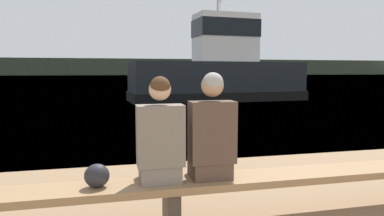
{
  "coord_description": "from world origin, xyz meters",
  "views": [
    {
      "loc": [
        -0.97,
        0.03,
        1.47
      ],
      "look_at": [
        0.45,
        6.08,
        0.8
      ],
      "focal_mm": 32.0,
      "sensor_mm": 36.0,
      "label": 1
    }
  ],
  "objects_px": {
    "tugboat_red": "(219,73)",
    "shopping_bag": "(97,176)",
    "person_left": "(160,137)",
    "person_right": "(212,132)",
    "moored_sailboat": "(221,82)",
    "bench_main": "(171,189)"
  },
  "relations": [
    {
      "from": "bench_main",
      "to": "tugboat_red",
      "type": "height_order",
      "value": "tugboat_red"
    },
    {
      "from": "shopping_bag",
      "to": "tugboat_red",
      "type": "xyz_separation_m",
      "value": [
        5.45,
        13.59,
        0.8
      ]
    },
    {
      "from": "bench_main",
      "to": "moored_sailboat",
      "type": "height_order",
      "value": "moored_sailboat"
    },
    {
      "from": "bench_main",
      "to": "tugboat_red",
      "type": "distance_m",
      "value": 14.43
    },
    {
      "from": "person_left",
      "to": "tugboat_red",
      "type": "height_order",
      "value": "tugboat_red"
    },
    {
      "from": "person_left",
      "to": "tugboat_red",
      "type": "distance_m",
      "value": 14.44
    },
    {
      "from": "bench_main",
      "to": "person_right",
      "type": "distance_m",
      "value": 0.65
    },
    {
      "from": "person_right",
      "to": "bench_main",
      "type": "bearing_deg",
      "value": 179.39
    },
    {
      "from": "person_left",
      "to": "person_right",
      "type": "relative_size",
      "value": 0.97
    },
    {
      "from": "bench_main",
      "to": "moored_sailboat",
      "type": "relative_size",
      "value": 0.87
    },
    {
      "from": "shopping_bag",
      "to": "moored_sailboat",
      "type": "xyz_separation_m",
      "value": [
        9.37,
        25.15,
        -0.04
      ]
    },
    {
      "from": "tugboat_red",
      "to": "moored_sailboat",
      "type": "relative_size",
      "value": 0.99
    },
    {
      "from": "bench_main",
      "to": "person_right",
      "type": "height_order",
      "value": "person_right"
    },
    {
      "from": "person_right",
      "to": "moored_sailboat",
      "type": "height_order",
      "value": "moored_sailboat"
    },
    {
      "from": "person_left",
      "to": "shopping_bag",
      "type": "bearing_deg",
      "value": -179.38
    },
    {
      "from": "bench_main",
      "to": "tugboat_red",
      "type": "relative_size",
      "value": 0.88
    },
    {
      "from": "person_left",
      "to": "shopping_bag",
      "type": "height_order",
      "value": "person_left"
    },
    {
      "from": "tugboat_red",
      "to": "moored_sailboat",
      "type": "height_order",
      "value": "moored_sailboat"
    },
    {
      "from": "person_left",
      "to": "shopping_bag",
      "type": "relative_size",
      "value": 4.47
    },
    {
      "from": "bench_main",
      "to": "person_left",
      "type": "height_order",
      "value": "person_left"
    },
    {
      "from": "bench_main",
      "to": "shopping_bag",
      "type": "distance_m",
      "value": 0.69
    },
    {
      "from": "tugboat_red",
      "to": "shopping_bag",
      "type": "bearing_deg",
      "value": 153.55
    }
  ]
}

